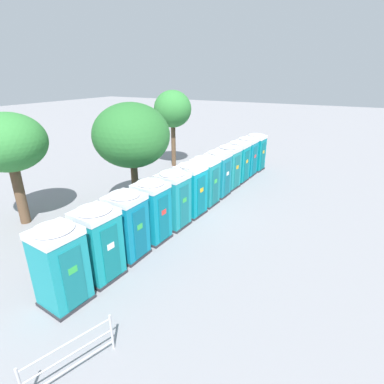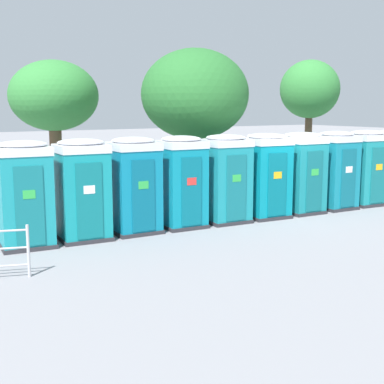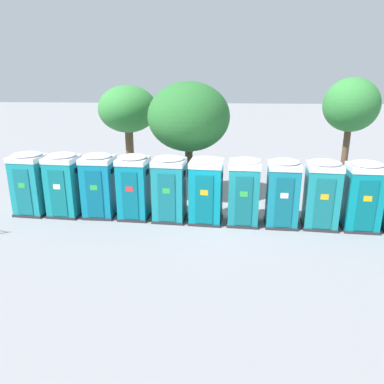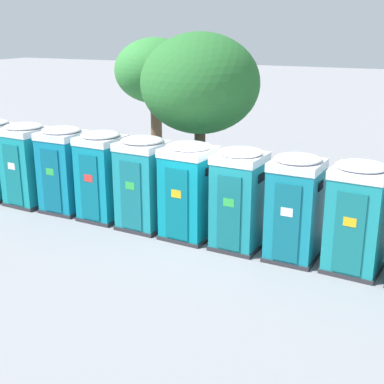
% 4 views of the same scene
% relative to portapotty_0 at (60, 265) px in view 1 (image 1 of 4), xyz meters
% --- Properties ---
extents(ground_plane, '(120.00, 120.00, 0.00)m').
position_rel_portapotty_0_xyz_m(ground_plane, '(7.79, -0.20, -1.28)').
color(ground_plane, gray).
extents(portapotty_0, '(1.34, 1.31, 2.54)m').
position_rel_portapotty_0_xyz_m(portapotty_0, '(0.00, 0.00, 0.00)').
color(portapotty_0, '#2D2D33').
rests_on(portapotty_0, ground).
extents(portapotty_1, '(1.33, 1.30, 2.54)m').
position_rel_portapotty_0_xyz_m(portapotty_1, '(1.41, -0.06, 0.00)').
color(portapotty_1, '#2D2D33').
rests_on(portapotty_1, ground).
extents(portapotty_2, '(1.25, 1.24, 2.54)m').
position_rel_portapotty_0_xyz_m(portapotty_2, '(2.83, -0.08, 0.00)').
color(portapotty_2, '#2D2D33').
rests_on(portapotty_2, ground).
extents(portapotty_3, '(1.23, 1.27, 2.54)m').
position_rel_portapotty_0_xyz_m(portapotty_3, '(4.24, -0.17, 0.00)').
color(portapotty_3, '#2D2D33').
rests_on(portapotty_3, ground).
extents(portapotty_4, '(1.31, 1.28, 2.54)m').
position_rel_portapotty_0_xyz_m(portapotty_4, '(5.65, -0.30, 0.00)').
color(portapotty_4, '#2D2D33').
rests_on(portapotty_4, ground).
extents(portapotty_5, '(1.34, 1.30, 2.54)m').
position_rel_portapotty_0_xyz_m(portapotty_5, '(7.06, -0.41, -0.00)').
color(portapotty_5, '#2D2D33').
rests_on(portapotty_5, ground).
extents(portapotty_6, '(1.24, 1.27, 2.54)m').
position_rel_portapotty_0_xyz_m(portapotty_6, '(8.48, -0.49, 0.00)').
color(portapotty_6, '#2D2D33').
rests_on(portapotty_6, ground).
extents(portapotty_7, '(1.22, 1.26, 2.54)m').
position_rel_portapotty_0_xyz_m(portapotty_7, '(9.89, -0.56, 0.00)').
color(portapotty_7, '#2D2D33').
rests_on(portapotty_7, ground).
extents(portapotty_8, '(1.33, 1.31, 2.54)m').
position_rel_portapotty_0_xyz_m(portapotty_8, '(11.31, -0.61, 0.00)').
color(portapotty_8, '#2D2D33').
rests_on(portapotty_8, ground).
extents(portapotty_9, '(1.30, 1.28, 2.54)m').
position_rel_portapotty_0_xyz_m(portapotty_9, '(12.72, -0.71, 0.00)').
color(portapotty_9, '#2D2D33').
rests_on(portapotty_9, ground).
extents(portapotty_10, '(1.30, 1.26, 2.54)m').
position_rel_portapotty_0_xyz_m(portapotty_10, '(14.13, -0.79, -0.00)').
color(portapotty_10, '#2D2D33').
rests_on(portapotty_10, ground).
extents(portapotty_11, '(1.30, 1.29, 2.54)m').
position_rel_portapotty_0_xyz_m(portapotty_11, '(15.54, -0.95, 0.00)').
color(portapotty_11, '#2D2D33').
rests_on(portapotty_11, ground).
extents(street_tree_0, '(3.08, 3.08, 4.92)m').
position_rel_portapotty_0_xyz_m(street_tree_0, '(2.71, 5.83, 2.36)').
color(street_tree_0, brown).
rests_on(street_tree_0, ground).
extents(street_tree_1, '(3.51, 3.51, 5.18)m').
position_rel_portapotty_0_xyz_m(street_tree_1, '(6.21, 2.20, 2.41)').
color(street_tree_1, '#4C3826').
rests_on(street_tree_1, ground).
extents(street_tree_2, '(2.59, 2.59, 5.33)m').
position_rel_portapotty_0_xyz_m(street_tree_2, '(13.70, 4.58, 2.74)').
color(street_tree_2, brown).
rests_on(street_tree_2, ground).
extents(event_barrier, '(1.96, 0.70, 1.05)m').
position_rel_portapotty_0_xyz_m(event_barrier, '(-1.56, -2.04, -0.72)').
color(event_barrier, '#B7B7BC').
rests_on(event_barrier, ground).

